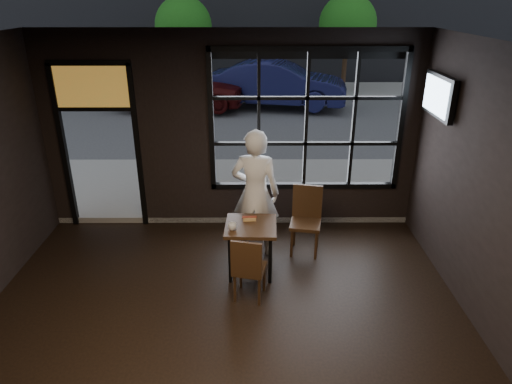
{
  "coord_description": "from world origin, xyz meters",
  "views": [
    {
      "loc": [
        0.37,
        -3.53,
        3.65
      ],
      "look_at": [
        0.4,
        2.2,
        1.15
      ],
      "focal_mm": 32.0,
      "sensor_mm": 36.0,
      "label": 1
    }
  ],
  "objects_px": {
    "man": "(255,193)",
    "navy_car": "(278,84)",
    "cafe_table": "(251,248)",
    "chair_near": "(250,266)"
  },
  "relations": [
    {
      "from": "cafe_table",
      "to": "chair_near",
      "type": "distance_m",
      "value": 0.58
    },
    {
      "from": "navy_car",
      "to": "chair_near",
      "type": "bearing_deg",
      "value": -173.34
    },
    {
      "from": "cafe_table",
      "to": "chair_near",
      "type": "height_order",
      "value": "chair_near"
    },
    {
      "from": "chair_near",
      "to": "navy_car",
      "type": "height_order",
      "value": "navy_car"
    },
    {
      "from": "man",
      "to": "navy_car",
      "type": "bearing_deg",
      "value": -85.05
    },
    {
      "from": "man",
      "to": "navy_car",
      "type": "xyz_separation_m",
      "value": [
        0.78,
        9.41,
        -0.11
      ]
    },
    {
      "from": "cafe_table",
      "to": "navy_car",
      "type": "xyz_separation_m",
      "value": [
        0.84,
        9.98,
        0.48
      ]
    },
    {
      "from": "cafe_table",
      "to": "navy_car",
      "type": "bearing_deg",
      "value": 87.22
    },
    {
      "from": "chair_near",
      "to": "man",
      "type": "bearing_deg",
      "value": -81.21
    },
    {
      "from": "man",
      "to": "navy_car",
      "type": "height_order",
      "value": "man"
    }
  ]
}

